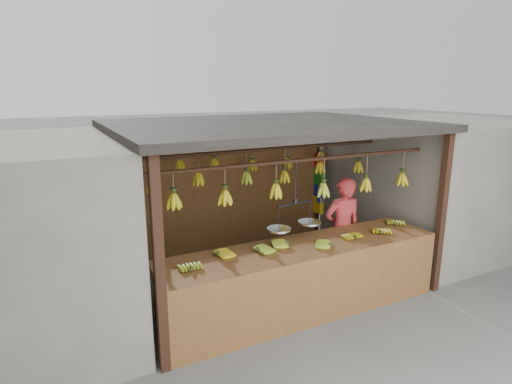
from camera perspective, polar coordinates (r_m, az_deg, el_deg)
ground at (r=6.81m, az=1.18°, el=-11.23°), size 80.00×80.00×0.00m
stall at (r=6.52m, az=-0.11°, el=5.79°), size 4.30×3.30×2.40m
neighbor_right at (r=8.67m, az=22.66°, el=1.24°), size 3.00×3.00×2.30m
counter at (r=5.53m, az=6.98°, el=-9.37°), size 3.82×0.87×0.96m
hanging_bananas at (r=6.29m, az=1.18°, el=2.25°), size 3.59×2.24×0.40m
balance_scale at (r=5.51m, az=5.18°, el=-4.10°), size 0.79×0.35×0.86m
vendor at (r=6.56m, az=11.42°, el=-4.94°), size 0.64×0.47×1.61m
bag_bundles at (r=8.55m, az=8.37°, el=1.02°), size 0.08×0.26×1.19m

